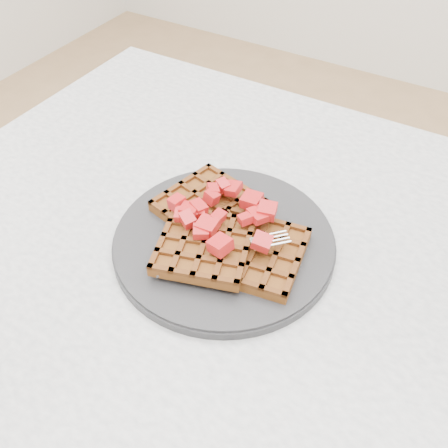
# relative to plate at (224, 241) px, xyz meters

# --- Properties ---
(table) EXTENTS (1.20, 0.80, 0.75)m
(table) POSITION_rel_plate_xyz_m (0.13, 0.01, -0.12)
(table) COLOR silver
(table) RESTS_ON ground
(plate) EXTENTS (0.29, 0.29, 0.02)m
(plate) POSITION_rel_plate_xyz_m (0.00, 0.00, 0.00)
(plate) COLOR #252528
(plate) RESTS_ON table
(waffles) EXTENTS (0.23, 0.22, 0.03)m
(waffles) POSITION_rel_plate_xyz_m (0.00, -0.00, 0.02)
(waffles) COLOR brown
(waffles) RESTS_ON plate
(strawberry_pile) EXTENTS (0.15, 0.15, 0.02)m
(strawberry_pile) POSITION_rel_plate_xyz_m (-0.00, 0.00, 0.05)
(strawberry_pile) COLOR #A30004
(strawberry_pile) RESTS_ON waffles
(fork) EXTENTS (0.14, 0.15, 0.02)m
(fork) POSITION_rel_plate_xyz_m (0.03, -0.03, 0.02)
(fork) COLOR silver
(fork) RESTS_ON plate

